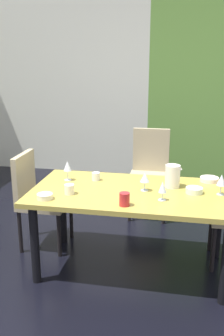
{
  "coord_description": "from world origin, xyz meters",
  "views": [
    {
      "loc": [
        0.73,
        -2.67,
        1.77
      ],
      "look_at": [
        0.14,
        0.38,
        0.85
      ],
      "focal_mm": 40.0,
      "sensor_mm": 36.0,
      "label": 1
    }
  ],
  "objects_px": {
    "chair_left_far": "(38,194)",
    "wine_glass_west": "(221,180)",
    "serving_bowl_south": "(45,196)",
    "pitcher_corner": "(173,176)",
    "cup_near_window": "(69,189)",
    "chair_head_far": "(150,169)",
    "serving_bowl_left": "(194,190)",
    "wine_glass_front": "(163,188)",
    "wine_glass_center": "(145,178)",
    "dining_table": "(133,200)",
    "serving_bowl_right": "(209,179)",
    "cup_rear": "(96,176)",
    "wine_glass_north": "(67,166)",
    "cup_east": "(124,199)"
  },
  "relations": [
    {
      "from": "cup_near_window",
      "to": "serving_bowl_left",
      "type": "bearing_deg",
      "value": 12.21
    },
    {
      "from": "chair_head_far",
      "to": "chair_left_far",
      "type": "height_order",
      "value": "chair_head_far"
    },
    {
      "from": "serving_bowl_right",
      "to": "pitcher_corner",
      "type": "relative_size",
      "value": 0.84
    },
    {
      "from": "serving_bowl_south",
      "to": "cup_near_window",
      "type": "xyz_separation_m",
      "value": [
        0.15,
        0.14,
        0.02
      ]
    },
    {
      "from": "chair_left_far",
      "to": "wine_glass_west",
      "type": "height_order",
      "value": "chair_left_far"
    },
    {
      "from": "serving_bowl_left",
      "to": "pitcher_corner",
      "type": "relative_size",
      "value": 0.71
    },
    {
      "from": "dining_table",
      "to": "chair_head_far",
      "type": "distance_m",
      "value": 1.24
    },
    {
      "from": "cup_near_window",
      "to": "pitcher_corner",
      "type": "distance_m",
      "value": 0.87
    },
    {
      "from": "wine_glass_north",
      "to": "wine_glass_center",
      "type": "bearing_deg",
      "value": -11.46
    },
    {
      "from": "wine_glass_west",
      "to": "chair_head_far",
      "type": "bearing_deg",
      "value": 119.37
    },
    {
      "from": "serving_bowl_right",
      "to": "wine_glass_center",
      "type": "bearing_deg",
      "value": -146.87
    },
    {
      "from": "cup_near_window",
      "to": "chair_left_far",
      "type": "bearing_deg",
      "value": 136.41
    },
    {
      "from": "wine_glass_west",
      "to": "serving_bowl_right",
      "type": "distance_m",
      "value": 0.35
    },
    {
      "from": "serving_bowl_left",
      "to": "chair_left_far",
      "type": "bearing_deg",
      "value": 171.13
    },
    {
      "from": "wine_glass_north",
      "to": "wine_glass_center",
      "type": "xyz_separation_m",
      "value": [
        0.7,
        -0.14,
        -0.02
      ]
    },
    {
      "from": "dining_table",
      "to": "wine_glass_center",
      "type": "bearing_deg",
      "value": 11.9
    },
    {
      "from": "chair_left_far",
      "to": "pitcher_corner",
      "type": "distance_m",
      "value": 1.3
    },
    {
      "from": "chair_head_far",
      "to": "serving_bowl_left",
      "type": "distance_m",
      "value": 1.3
    },
    {
      "from": "serving_bowl_right",
      "to": "cup_rear",
      "type": "xyz_separation_m",
      "value": [
        -0.99,
        -0.16,
        0.02
      ]
    },
    {
      "from": "dining_table",
      "to": "wine_glass_north",
      "type": "xyz_separation_m",
      "value": [
        -0.61,
        0.16,
        0.21
      ]
    },
    {
      "from": "chair_left_far",
      "to": "cup_near_window",
      "type": "bearing_deg",
      "value": 46.41
    },
    {
      "from": "chair_head_far",
      "to": "wine_glass_center",
      "type": "height_order",
      "value": "chair_head_far"
    },
    {
      "from": "chair_left_far",
      "to": "cup_near_window",
      "type": "distance_m",
      "value": 0.68
    },
    {
      "from": "wine_glass_west",
      "to": "cup_east",
      "type": "relative_size",
      "value": 1.69
    },
    {
      "from": "chair_left_far",
      "to": "wine_glass_front",
      "type": "relative_size",
      "value": 6.03
    },
    {
      "from": "chair_head_far",
      "to": "serving_bowl_left",
      "type": "xyz_separation_m",
      "value": [
        0.47,
        -1.2,
        0.2
      ]
    },
    {
      "from": "wine_glass_front",
      "to": "cup_near_window",
      "type": "distance_m",
      "value": 0.74
    },
    {
      "from": "wine_glass_west",
      "to": "cup_rear",
      "type": "relative_size",
      "value": 2.32
    },
    {
      "from": "dining_table",
      "to": "cup_rear",
      "type": "relative_size",
      "value": 23.18
    },
    {
      "from": "cup_rear",
      "to": "cup_east",
      "type": "xyz_separation_m",
      "value": [
        0.34,
        -0.54,
        0.01
      ]
    },
    {
      "from": "chair_head_far",
      "to": "wine_glass_west",
      "type": "height_order",
      "value": "chair_head_far"
    },
    {
      "from": "dining_table",
      "to": "serving_bowl_right",
      "type": "relative_size",
      "value": 10.27
    },
    {
      "from": "wine_glass_front",
      "to": "cup_east",
      "type": "bearing_deg",
      "value": -148.77
    },
    {
      "from": "wine_glass_west",
      "to": "chair_left_far",
      "type": "bearing_deg",
      "value": 172.33
    },
    {
      "from": "dining_table",
      "to": "chair_head_far",
      "type": "height_order",
      "value": "chair_head_far"
    },
    {
      "from": "wine_glass_north",
      "to": "serving_bowl_south",
      "type": "distance_m",
      "value": 0.49
    },
    {
      "from": "serving_bowl_left",
      "to": "cup_rear",
      "type": "height_order",
      "value": "cup_rear"
    },
    {
      "from": "chair_head_far",
      "to": "pitcher_corner",
      "type": "relative_size",
      "value": 5.12
    },
    {
      "from": "wine_glass_north",
      "to": "wine_glass_west",
      "type": "relative_size",
      "value": 1.05
    },
    {
      "from": "wine_glass_north",
      "to": "wine_glass_west",
      "type": "xyz_separation_m",
      "value": [
        1.31,
        -0.12,
        -0.01
      ]
    },
    {
      "from": "wine_glass_north",
      "to": "cup_east",
      "type": "height_order",
      "value": "wine_glass_north"
    },
    {
      "from": "cup_east",
      "to": "wine_glass_front",
      "type": "bearing_deg",
      "value": 31.23
    },
    {
      "from": "pitcher_corner",
      "to": "wine_glass_center",
      "type": "bearing_deg",
      "value": -148.83
    },
    {
      "from": "chair_head_far",
      "to": "dining_table",
      "type": "bearing_deg",
      "value": 88.9
    },
    {
      "from": "chair_left_far",
      "to": "wine_glass_west",
      "type": "bearing_deg",
      "value": 82.33
    },
    {
      "from": "cup_near_window",
      "to": "wine_glass_west",
      "type": "bearing_deg",
      "value": 10.31
    },
    {
      "from": "chair_head_far",
      "to": "serving_bowl_south",
      "type": "relative_size",
      "value": 8.03
    },
    {
      "from": "wine_glass_west",
      "to": "cup_rear",
      "type": "distance_m",
      "value": 1.08
    },
    {
      "from": "serving_bowl_south",
      "to": "pitcher_corner",
      "type": "relative_size",
      "value": 0.64
    },
    {
      "from": "wine_glass_west",
      "to": "cup_near_window",
      "type": "xyz_separation_m",
      "value": [
        -1.19,
        -0.22,
        -0.08
      ]
    }
  ]
}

